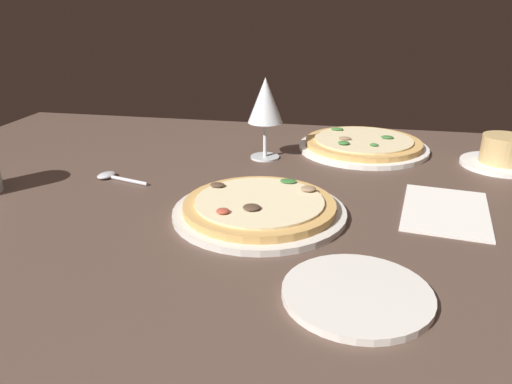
{
  "coord_description": "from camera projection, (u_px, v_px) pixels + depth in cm",
  "views": [
    {
      "loc": [
        15.18,
        -73.78,
        36.12
      ],
      "look_at": [
        0.96,
        -2.08,
        7.0
      ],
      "focal_mm": 34.91,
      "sensor_mm": 36.0,
      "label": 1
    }
  ],
  "objects": [
    {
      "name": "paper_menu",
      "position": [
        446.0,
        211.0,
        0.79
      ],
      "size": [
        15.63,
        21.21,
        0.3
      ],
      "primitive_type": "cube",
      "rotation": [
        0.0,
        0.0,
        -0.14
      ],
      "color": "white",
      "rests_on": "dining_table"
    },
    {
      "name": "dining_table",
      "position": [
        253.0,
        215.0,
        0.83
      ],
      "size": [
        150.0,
        110.0,
        4.0
      ],
      "primitive_type": "cube",
      "color": "brown",
      "rests_on": "ground"
    },
    {
      "name": "side_plate",
      "position": [
        357.0,
        294.0,
        0.56
      ],
      "size": [
        17.21,
        17.21,
        0.9
      ],
      "primitive_type": "cylinder",
      "color": "silver",
      "rests_on": "dining_table"
    },
    {
      "name": "wine_glass_far",
      "position": [
        265.0,
        103.0,
        1.01
      ],
      "size": [
        7.19,
        7.19,
        16.81
      ],
      "color": "silver",
      "rests_on": "dining_table"
    },
    {
      "name": "pizza_side",
      "position": [
        363.0,
        145.0,
        1.1
      ],
      "size": [
        28.29,
        28.29,
        3.26
      ],
      "color": "white",
      "rests_on": "dining_table"
    },
    {
      "name": "ramekin_on_saucer",
      "position": [
        503.0,
        154.0,
        0.99
      ],
      "size": [
        15.58,
        15.58,
        6.27
      ],
      "color": "white",
      "rests_on": "dining_table"
    },
    {
      "name": "spoon",
      "position": [
        112.0,
        177.0,
        0.93
      ],
      "size": [
        11.25,
        5.33,
        1.0
      ],
      "color": "silver",
      "rests_on": "dining_table"
    },
    {
      "name": "pizza_main",
      "position": [
        259.0,
        208.0,
        0.77
      ],
      "size": [
        27.03,
        27.03,
        3.33
      ],
      "color": "silver",
      "rests_on": "dining_table"
    }
  ]
}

